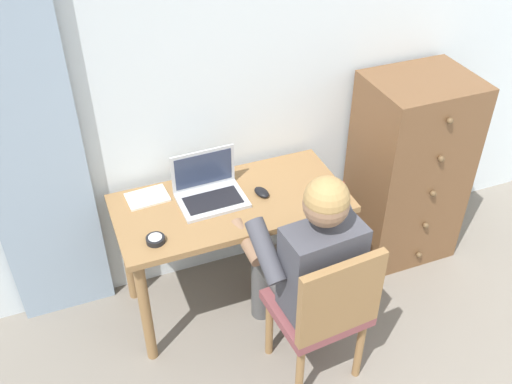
# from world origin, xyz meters

# --- Properties ---
(wall_back) EXTENTS (4.80, 0.05, 2.50)m
(wall_back) POSITION_xyz_m (0.00, 2.20, 1.25)
(wall_back) COLOR silver
(wall_back) RESTS_ON ground_plane
(curtain_panel) EXTENTS (0.50, 0.03, 2.17)m
(curtain_panel) POSITION_xyz_m (-1.32, 2.13, 1.09)
(curtain_panel) COLOR #8EA3B7
(curtain_panel) RESTS_ON ground_plane
(desk) EXTENTS (1.20, 0.58, 0.72)m
(desk) POSITION_xyz_m (-0.42, 1.84, 0.61)
(desk) COLOR olive
(desk) RESTS_ON ground_plane
(dresser) EXTENTS (0.58, 0.51, 1.18)m
(dresser) POSITION_xyz_m (0.71, 1.90, 0.59)
(dresser) COLOR brown
(dresser) RESTS_ON ground_plane
(chair) EXTENTS (0.45, 0.43, 0.87)m
(chair) POSITION_xyz_m (-0.19, 1.19, 0.49)
(chair) COLOR brown
(chair) RESTS_ON ground_plane
(person_seated) EXTENTS (0.56, 0.60, 1.19)m
(person_seated) POSITION_xyz_m (-0.20, 1.37, 0.67)
(person_seated) COLOR #4C4C4C
(person_seated) RESTS_ON ground_plane
(laptop) EXTENTS (0.35, 0.26, 0.24)m
(laptop) POSITION_xyz_m (-0.51, 1.91, 0.77)
(laptop) COLOR #B7BABF
(laptop) RESTS_ON desk
(computer_mouse) EXTENTS (0.08, 0.11, 0.03)m
(computer_mouse) POSITION_xyz_m (-0.25, 1.83, 0.74)
(computer_mouse) COLOR black
(computer_mouse) RESTS_ON desk
(desk_clock) EXTENTS (0.09, 0.09, 0.03)m
(desk_clock) POSITION_xyz_m (-0.86, 1.67, 0.74)
(desk_clock) COLOR black
(desk_clock) RESTS_ON desk
(notebook_pad) EXTENTS (0.22, 0.16, 0.01)m
(notebook_pad) POSITION_xyz_m (-0.82, 2.02, 0.73)
(notebook_pad) COLOR silver
(notebook_pad) RESTS_ON desk
(coffee_mug) EXTENTS (0.12, 0.08, 0.09)m
(coffee_mug) POSITION_xyz_m (0.08, 1.69, 0.77)
(coffee_mug) COLOR #9E3D38
(coffee_mug) RESTS_ON desk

